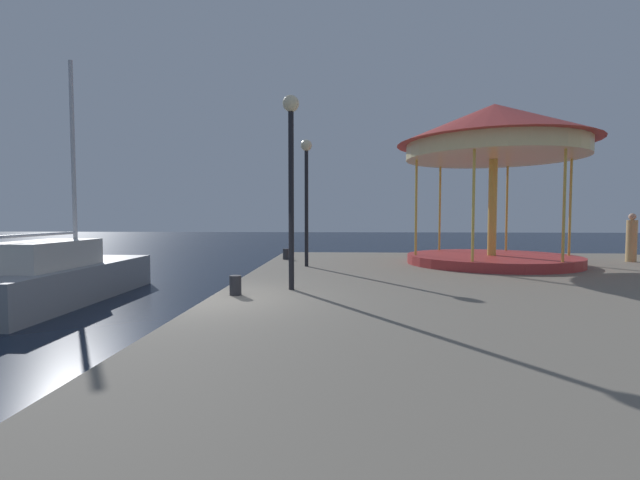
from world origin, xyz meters
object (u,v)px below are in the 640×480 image
at_px(sailboat_grey, 58,278).
at_px(bollard_north, 286,254).
at_px(lamp_post_mid_promenade, 291,157).
at_px(carousel, 494,146).
at_px(bollard_center, 235,285).
at_px(lamp_post_far_end, 306,179).
at_px(person_by_the_water, 632,239).

xyz_separation_m(sailboat_grey, bollard_north, (5.83, 4.52, 0.31)).
height_order(lamp_post_mid_promenade, bollard_north, lamp_post_mid_promenade).
bearing_deg(carousel, bollard_north, 169.85).
bearing_deg(bollard_center, bollard_north, 89.53).
bearing_deg(sailboat_grey, lamp_post_mid_promenade, -18.62).
height_order(bollard_center, bollard_north, same).
distance_m(lamp_post_far_end, person_by_the_water, 11.75).
relative_size(sailboat_grey, bollard_center, 17.40).
xyz_separation_m(sailboat_grey, bollard_center, (5.77, -3.04, 0.31)).
bearing_deg(bollard_north, lamp_post_far_end, -67.31).
xyz_separation_m(sailboat_grey, lamp_post_mid_promenade, (6.83, -2.30, 3.00)).
distance_m(sailboat_grey, bollard_center, 6.53).
height_order(carousel, bollard_center, carousel).
relative_size(lamp_post_far_end, person_by_the_water, 2.35).
distance_m(carousel, lamp_post_far_end, 6.37).
relative_size(carousel, lamp_post_mid_promenade, 1.52).
relative_size(lamp_post_mid_promenade, person_by_the_water, 2.45).
bearing_deg(sailboat_grey, bollard_center, -27.78).
bearing_deg(bollard_center, lamp_post_mid_promenade, 34.76).
distance_m(bollard_north, person_by_the_water, 12.37).
height_order(sailboat_grey, lamp_post_far_end, sailboat_grey).
bearing_deg(bollard_center, carousel, 41.11).
xyz_separation_m(bollard_north, person_by_the_water, (12.35, -0.23, 0.60)).
distance_m(lamp_post_mid_promenade, bollard_north, 7.40).
relative_size(sailboat_grey, lamp_post_far_end, 1.72).
distance_m(sailboat_grey, lamp_post_far_end, 7.71).
xyz_separation_m(bollard_center, person_by_the_water, (12.41, 7.34, 0.60)).
bearing_deg(lamp_post_far_end, carousel, 9.34).
bearing_deg(sailboat_grey, lamp_post_far_end, 18.17).
bearing_deg(person_by_the_water, lamp_post_far_end, -169.71).
bearing_deg(lamp_post_far_end, lamp_post_mid_promenade, -89.49).
relative_size(bollard_center, person_by_the_water, 0.23).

